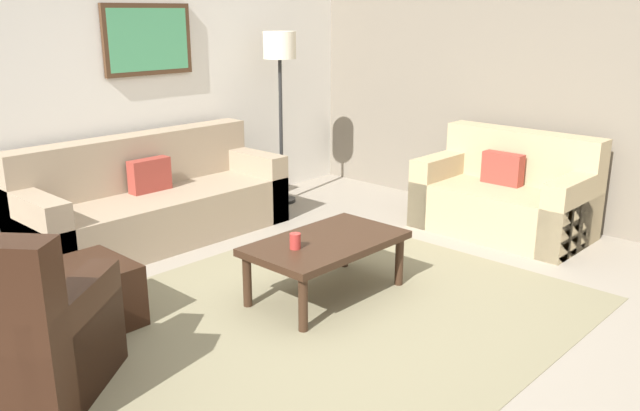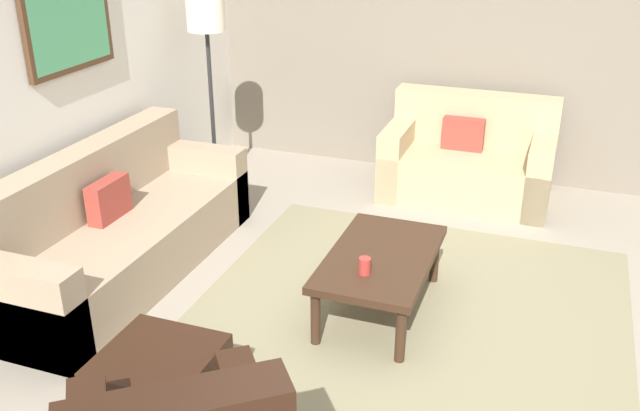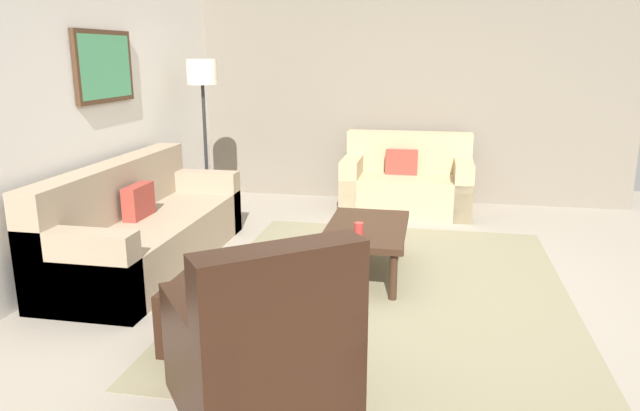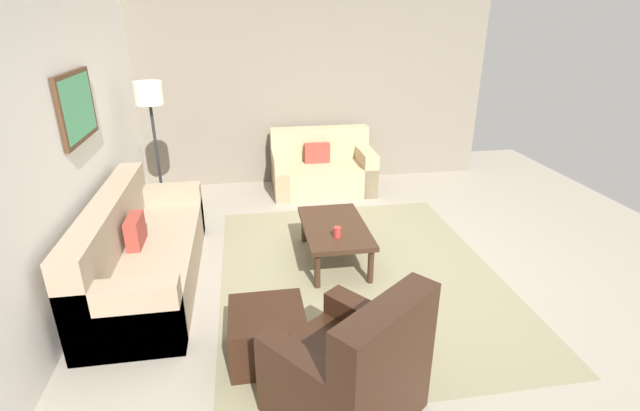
{
  "view_description": "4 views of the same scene",
  "coord_description": "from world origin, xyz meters",
  "px_view_note": "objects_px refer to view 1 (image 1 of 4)",
  "views": [
    {
      "loc": [
        -2.77,
        -2.65,
        1.9
      ],
      "look_at": [
        0.34,
        0.27,
        0.63
      ],
      "focal_mm": 36.87,
      "sensor_mm": 36.0,
      "label": 1
    },
    {
      "loc": [
        -3.48,
        -0.78,
        2.5
      ],
      "look_at": [
        0.19,
        0.55,
        0.75
      ],
      "focal_mm": 39.3,
      "sensor_mm": 36.0,
      "label": 2
    },
    {
      "loc": [
        -4.24,
        -0.31,
        1.77
      ],
      "look_at": [
        0.09,
        0.53,
        0.62
      ],
      "focal_mm": 33.08,
      "sensor_mm": 36.0,
      "label": 3
    },
    {
      "loc": [
        -3.92,
        1.04,
        2.43
      ],
      "look_at": [
        0.24,
        0.36,
        0.68
      ],
      "focal_mm": 26.01,
      "sensor_mm": 36.0,
      "label": 4
    }
  ],
  "objects_px": {
    "ottoman": "(84,297)",
    "couch_main": "(151,204)",
    "lamp_standing": "(280,63)",
    "couch_loveseat": "(508,198)",
    "coffee_table": "(326,247)",
    "framed_artwork": "(148,40)",
    "armchair_leather": "(9,347)",
    "cup": "(295,241)"
  },
  "relations": [
    {
      "from": "couch_loveseat",
      "to": "ottoman",
      "type": "relative_size",
      "value": 2.57
    },
    {
      "from": "couch_main",
      "to": "lamp_standing",
      "type": "height_order",
      "value": "lamp_standing"
    },
    {
      "from": "ottoman",
      "to": "lamp_standing",
      "type": "xyz_separation_m",
      "value": [
        2.78,
        1.14,
        1.21
      ]
    },
    {
      "from": "couch_loveseat",
      "to": "framed_artwork",
      "type": "height_order",
      "value": "framed_artwork"
    },
    {
      "from": "cup",
      "to": "couch_main",
      "type": "bearing_deg",
      "value": 86.04
    },
    {
      "from": "ottoman",
      "to": "framed_artwork",
      "type": "bearing_deg",
      "value": 44.38
    },
    {
      "from": "couch_loveseat",
      "to": "ottoman",
      "type": "xyz_separation_m",
      "value": [
        -3.52,
        1.0,
        -0.1
      ]
    },
    {
      "from": "lamp_standing",
      "to": "couch_loveseat",
      "type": "bearing_deg",
      "value": -71.02
    },
    {
      "from": "armchair_leather",
      "to": "ottoman",
      "type": "xyz_separation_m",
      "value": [
        0.65,
        0.51,
        -0.11
      ]
    },
    {
      "from": "ottoman",
      "to": "lamp_standing",
      "type": "height_order",
      "value": "lamp_standing"
    },
    {
      "from": "framed_artwork",
      "to": "armchair_leather",
      "type": "bearing_deg",
      "value": -137.4
    },
    {
      "from": "lamp_standing",
      "to": "coffee_table",
      "type": "bearing_deg",
      "value": -126.28
    },
    {
      "from": "coffee_table",
      "to": "armchair_leather",
      "type": "bearing_deg",
      "value": 172.39
    },
    {
      "from": "couch_main",
      "to": "ottoman",
      "type": "relative_size",
      "value": 4.08
    },
    {
      "from": "ottoman",
      "to": "framed_artwork",
      "type": "distance_m",
      "value": 2.64
    },
    {
      "from": "couch_loveseat",
      "to": "framed_artwork",
      "type": "distance_m",
      "value": 3.47
    },
    {
      "from": "couch_loveseat",
      "to": "couch_main",
      "type": "bearing_deg",
      "value": 136.71
    },
    {
      "from": "ottoman",
      "to": "couch_loveseat",
      "type": "bearing_deg",
      "value": -15.89
    },
    {
      "from": "couch_loveseat",
      "to": "lamp_standing",
      "type": "distance_m",
      "value": 2.52
    },
    {
      "from": "couch_main",
      "to": "ottoman",
      "type": "distance_m",
      "value": 1.69
    },
    {
      "from": "ottoman",
      "to": "coffee_table",
      "type": "distance_m",
      "value": 1.59
    },
    {
      "from": "couch_main",
      "to": "lamp_standing",
      "type": "distance_m",
      "value": 1.9
    },
    {
      "from": "couch_loveseat",
      "to": "coffee_table",
      "type": "height_order",
      "value": "couch_loveseat"
    },
    {
      "from": "armchair_leather",
      "to": "coffee_table",
      "type": "height_order",
      "value": "armchair_leather"
    },
    {
      "from": "armchair_leather",
      "to": "coffee_table",
      "type": "xyz_separation_m",
      "value": [
        2.02,
        -0.27,
        0.05
      ]
    },
    {
      "from": "cup",
      "to": "framed_artwork",
      "type": "distance_m",
      "value": 2.63
    },
    {
      "from": "ottoman",
      "to": "cup",
      "type": "bearing_deg",
      "value": -34.24
    },
    {
      "from": "coffee_table",
      "to": "lamp_standing",
      "type": "bearing_deg",
      "value": 53.72
    },
    {
      "from": "coffee_table",
      "to": "cup",
      "type": "height_order",
      "value": "cup"
    },
    {
      "from": "armchair_leather",
      "to": "couch_main",
      "type": "bearing_deg",
      "value": 41.28
    },
    {
      "from": "coffee_table",
      "to": "framed_artwork",
      "type": "height_order",
      "value": "framed_artwork"
    },
    {
      "from": "ottoman",
      "to": "coffee_table",
      "type": "xyz_separation_m",
      "value": [
        1.37,
        -0.78,
        0.16
      ]
    },
    {
      "from": "framed_artwork",
      "to": "lamp_standing",
      "type": "bearing_deg",
      "value": -18.24
    },
    {
      "from": "armchair_leather",
      "to": "framed_artwork",
      "type": "height_order",
      "value": "framed_artwork"
    },
    {
      "from": "couch_main",
      "to": "cup",
      "type": "xyz_separation_m",
      "value": [
        -0.13,
        -1.9,
        0.16
      ]
    },
    {
      "from": "cup",
      "to": "lamp_standing",
      "type": "xyz_separation_m",
      "value": [
        1.68,
        1.89,
        0.95
      ]
    },
    {
      "from": "couch_main",
      "to": "armchair_leather",
      "type": "bearing_deg",
      "value": -138.72
    },
    {
      "from": "armchair_leather",
      "to": "framed_artwork",
      "type": "distance_m",
      "value": 3.31
    },
    {
      "from": "armchair_leather",
      "to": "ottoman",
      "type": "height_order",
      "value": "armchair_leather"
    },
    {
      "from": "ottoman",
      "to": "couch_main",
      "type": "bearing_deg",
      "value": 42.94
    },
    {
      "from": "armchair_leather",
      "to": "lamp_standing",
      "type": "xyz_separation_m",
      "value": [
        3.43,
        1.65,
        1.1
      ]
    },
    {
      "from": "ottoman",
      "to": "coffee_table",
      "type": "height_order",
      "value": "coffee_table"
    }
  ]
}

